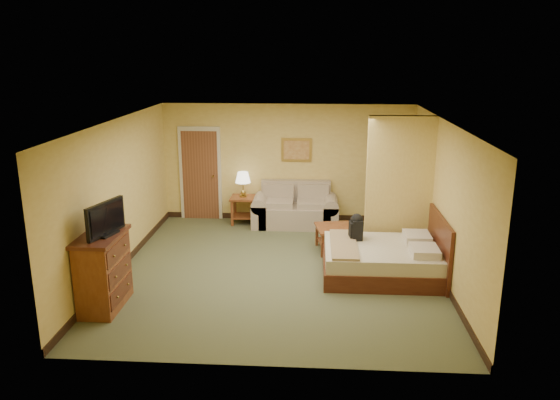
# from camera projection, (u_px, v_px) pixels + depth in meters

# --- Properties ---
(floor) EXTENTS (6.00, 6.00, 0.00)m
(floor) POSITION_uv_depth(u_px,v_px,m) (278.00, 270.00, 9.52)
(floor) COLOR #525839
(floor) RESTS_ON ground
(ceiling) EXTENTS (6.00, 6.00, 0.00)m
(ceiling) POSITION_uv_depth(u_px,v_px,m) (278.00, 121.00, 8.83)
(ceiling) COLOR white
(ceiling) RESTS_ON back_wall
(back_wall) EXTENTS (5.50, 0.02, 2.60)m
(back_wall) POSITION_uv_depth(u_px,v_px,m) (287.00, 163.00, 12.07)
(back_wall) COLOR #DEBE5F
(back_wall) RESTS_ON floor
(left_wall) EXTENTS (0.02, 6.00, 2.60)m
(left_wall) POSITION_uv_depth(u_px,v_px,m) (118.00, 196.00, 9.35)
(left_wall) COLOR #DEBE5F
(left_wall) RESTS_ON floor
(right_wall) EXTENTS (0.02, 6.00, 2.60)m
(right_wall) POSITION_uv_depth(u_px,v_px,m) (444.00, 201.00, 9.01)
(right_wall) COLOR #DEBE5F
(right_wall) RESTS_ON floor
(partition) EXTENTS (1.20, 0.15, 2.60)m
(partition) POSITION_uv_depth(u_px,v_px,m) (399.00, 187.00, 9.94)
(partition) COLOR #DEBE5F
(partition) RESTS_ON floor
(door) EXTENTS (0.94, 0.16, 2.10)m
(door) POSITION_uv_depth(u_px,v_px,m) (200.00, 174.00, 12.22)
(door) COLOR beige
(door) RESTS_ON floor
(baseboard) EXTENTS (5.50, 0.02, 0.12)m
(baseboard) POSITION_uv_depth(u_px,v_px,m) (287.00, 217.00, 12.39)
(baseboard) COLOR black
(baseboard) RESTS_ON floor
(loveseat) EXTENTS (1.86, 0.86, 0.94)m
(loveseat) POSITION_uv_depth(u_px,v_px,m) (295.00, 212.00, 11.91)
(loveseat) COLOR tan
(loveseat) RESTS_ON floor
(side_table) EXTENTS (0.55, 0.55, 0.61)m
(side_table) POSITION_uv_depth(u_px,v_px,m) (243.00, 206.00, 12.03)
(side_table) COLOR brown
(side_table) RESTS_ON floor
(table_lamp) EXTENTS (0.33, 0.33, 0.55)m
(table_lamp) POSITION_uv_depth(u_px,v_px,m) (243.00, 178.00, 11.86)
(table_lamp) COLOR olive
(table_lamp) RESTS_ON side_table
(coffee_table) EXTENTS (0.85, 0.85, 0.48)m
(coffee_table) POSITION_uv_depth(u_px,v_px,m) (336.00, 234.00, 10.37)
(coffee_table) COLOR brown
(coffee_table) RESTS_ON floor
(wall_picture) EXTENTS (0.67, 0.04, 0.52)m
(wall_picture) POSITION_uv_depth(u_px,v_px,m) (296.00, 150.00, 11.95)
(wall_picture) COLOR #B78E3F
(wall_picture) RESTS_ON back_wall
(dresser) EXTENTS (0.56, 1.07, 1.14)m
(dresser) POSITION_uv_depth(u_px,v_px,m) (104.00, 271.00, 8.03)
(dresser) COLOR brown
(dresser) RESTS_ON floor
(tv) EXTENTS (0.29, 0.79, 0.49)m
(tv) POSITION_uv_depth(u_px,v_px,m) (106.00, 220.00, 7.81)
(tv) COLOR black
(tv) RESTS_ON dresser
(bed) EXTENTS (1.96, 1.65, 1.07)m
(bed) POSITION_uv_depth(u_px,v_px,m) (385.00, 259.00, 9.24)
(bed) COLOR #451B10
(bed) RESTS_ON floor
(backpack) EXTENTS (0.21, 0.29, 0.46)m
(backpack) POSITION_uv_depth(u_px,v_px,m) (357.00, 226.00, 9.47)
(backpack) COLOR black
(backpack) RESTS_ON bed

